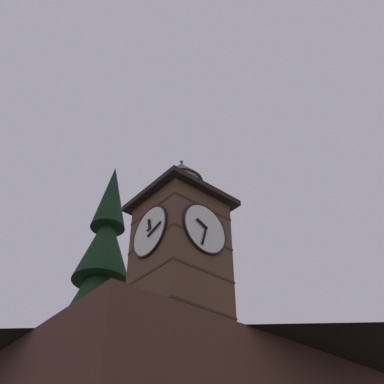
# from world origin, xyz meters

# --- Properties ---
(clock_tower) EXTENTS (3.76, 3.76, 8.70)m
(clock_tower) POSITION_xyz_m (-1.49, -2.31, 11.13)
(clock_tower) COLOR brown
(clock_tower) RESTS_ON building_main
(pine_tree_behind) EXTENTS (5.83, 5.83, 18.99)m
(pine_tree_behind) POSITION_xyz_m (-0.95, -7.84, 7.98)
(pine_tree_behind) COLOR #473323
(pine_tree_behind) RESTS_ON ground_plane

